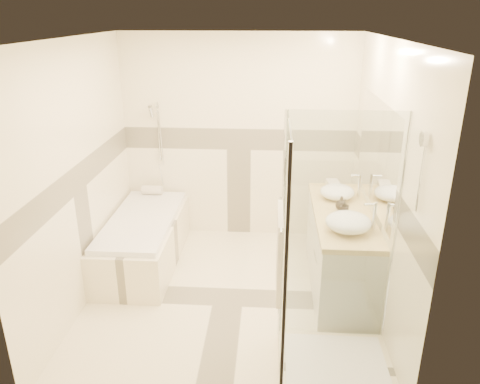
# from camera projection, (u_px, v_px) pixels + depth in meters

# --- Properties ---
(room) EXTENTS (2.82, 3.02, 2.52)m
(room) POSITION_uv_depth(u_px,v_px,m) (233.00, 180.00, 4.29)
(room) COLOR #FBEEC7
(room) RESTS_ON ground
(bathtub) EXTENTS (0.75, 1.70, 0.56)m
(bathtub) POSITION_uv_depth(u_px,v_px,m) (144.00, 238.00, 5.30)
(bathtub) COLOR #FFF2CB
(bathtub) RESTS_ON ground
(vanity) EXTENTS (0.58, 1.62, 0.85)m
(vanity) POSITION_uv_depth(u_px,v_px,m) (340.00, 249.00, 4.79)
(vanity) COLOR white
(vanity) RESTS_ON ground
(shower_enclosure) EXTENTS (0.96, 0.93, 2.04)m
(shower_enclosure) POSITION_uv_depth(u_px,v_px,m) (324.00, 317.00, 3.60)
(shower_enclosure) COLOR #FFF2CB
(shower_enclosure) RESTS_ON ground
(vessel_sink_near) EXTENTS (0.36, 0.36, 0.15)m
(vessel_sink_near) POSITION_uv_depth(u_px,v_px,m) (337.00, 192.00, 4.94)
(vessel_sink_near) COLOR white
(vessel_sink_near) RESTS_ON vanity
(vessel_sink_far) EXTENTS (0.41, 0.41, 0.17)m
(vessel_sink_far) POSITION_uv_depth(u_px,v_px,m) (348.00, 222.00, 4.21)
(vessel_sink_far) COLOR white
(vessel_sink_far) RESTS_ON vanity
(faucet_near) EXTENTS (0.11, 0.03, 0.28)m
(faucet_near) POSITION_uv_depth(u_px,v_px,m) (359.00, 184.00, 4.89)
(faucet_near) COLOR silver
(faucet_near) RESTS_ON vanity
(faucet_far) EXTENTS (0.12, 0.03, 0.28)m
(faucet_far) POSITION_uv_depth(u_px,v_px,m) (374.00, 215.00, 4.17)
(faucet_far) COLOR silver
(faucet_far) RESTS_ON vanity
(amenity_bottle_a) EXTENTS (0.10, 0.10, 0.19)m
(amenity_bottle_a) POSITION_uv_depth(u_px,v_px,m) (344.00, 209.00, 4.47)
(amenity_bottle_a) COLOR black
(amenity_bottle_a) RESTS_ON vanity
(amenity_bottle_b) EXTENTS (0.13, 0.13, 0.14)m
(amenity_bottle_b) POSITION_uv_depth(u_px,v_px,m) (341.00, 203.00, 4.65)
(amenity_bottle_b) COLOR black
(amenity_bottle_b) RESTS_ON vanity
(folded_towels) EXTENTS (0.15, 0.23, 0.07)m
(folded_towels) POSITION_uv_depth(u_px,v_px,m) (333.00, 184.00, 5.27)
(folded_towels) COLOR white
(folded_towels) RESTS_ON vanity
(rolled_towel) EXTENTS (0.25, 0.11, 0.11)m
(rolled_towel) POSITION_uv_depth(u_px,v_px,m) (152.00, 190.00, 5.84)
(rolled_towel) COLOR white
(rolled_towel) RESTS_ON bathtub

